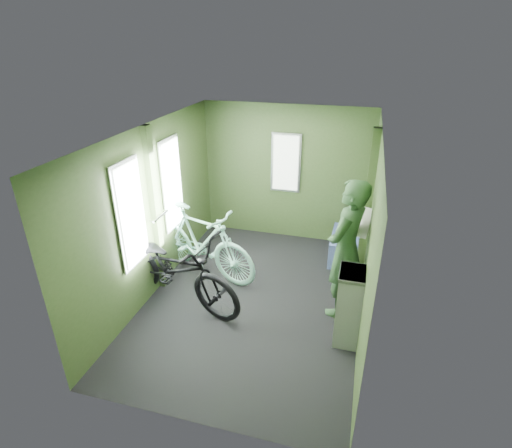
% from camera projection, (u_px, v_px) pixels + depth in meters
% --- Properties ---
extents(room, '(4.00, 4.02, 2.31)m').
position_uv_depth(room, '(252.00, 201.00, 4.90)').
color(room, black).
rests_on(room, ground).
extents(bicycle_black, '(2.25, 1.46, 1.18)m').
position_uv_depth(bicycle_black, '(178.00, 302.00, 5.43)').
color(bicycle_black, black).
rests_on(bicycle_black, ground).
extents(bicycle_mint, '(1.95, 1.14, 1.15)m').
position_uv_depth(bicycle_mint, '(204.00, 274.00, 6.05)').
color(bicycle_mint, '#8FD8C3').
rests_on(bicycle_mint, ground).
extents(passenger, '(0.66, 0.79, 1.82)m').
position_uv_depth(passenger, '(346.00, 250.00, 4.88)').
color(passenger, '#294827').
rests_on(passenger, ground).
extents(waste_box, '(0.28, 0.39, 0.95)m').
position_uv_depth(waste_box, '(349.00, 307.00, 4.57)').
color(waste_box, gray).
rests_on(waste_box, ground).
extents(bench_seat, '(0.48, 0.85, 0.89)m').
position_uv_depth(bench_seat, '(347.00, 244.00, 6.36)').
color(bench_seat, navy).
rests_on(bench_seat, ground).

